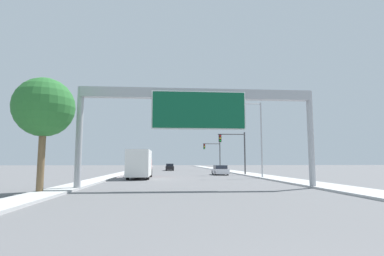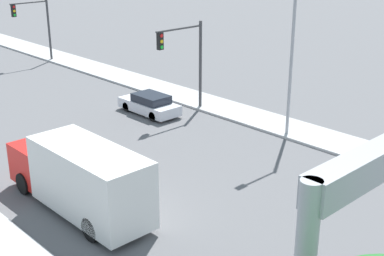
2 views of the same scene
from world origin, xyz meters
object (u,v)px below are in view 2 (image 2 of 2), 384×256
at_px(traffic_light_mid_block, 37,20).
at_px(truck_box_primary, 80,177).
at_px(street_lamp_right, 288,50).
at_px(car_near_left, 150,104).
at_px(traffic_light_near_intersection, 187,53).

bearing_deg(traffic_light_mid_block, truck_box_primary, -115.17).
bearing_deg(street_lamp_right, truck_box_primary, 178.11).
bearing_deg(street_lamp_right, car_near_left, 108.84).
relative_size(car_near_left, traffic_light_mid_block, 0.78).
height_order(traffic_light_near_intersection, street_lamp_right, street_lamp_right).
xyz_separation_m(car_near_left, truck_box_primary, (-10.50, -8.26, 0.95)).
bearing_deg(car_near_left, traffic_light_near_intersection, -35.67).
relative_size(car_near_left, traffic_light_near_intersection, 0.76).
bearing_deg(traffic_light_near_intersection, traffic_light_mid_block, 89.80).
bearing_deg(traffic_light_mid_block, car_near_left, -96.44).
bearing_deg(truck_box_primary, traffic_light_mid_block, 64.83).
distance_m(truck_box_primary, street_lamp_right, 13.95).
bearing_deg(traffic_light_near_intersection, truck_box_primary, -151.48).
height_order(traffic_light_mid_block, street_lamp_right, street_lamp_right).
bearing_deg(traffic_light_mid_block, street_lamp_right, -88.16).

